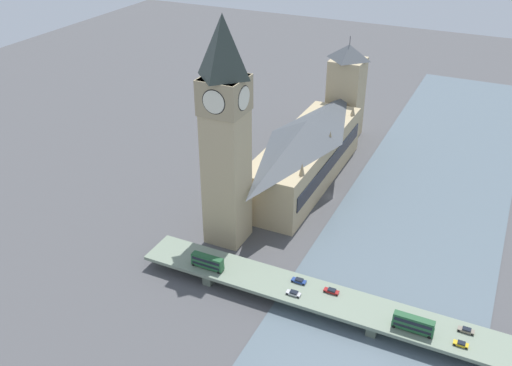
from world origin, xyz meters
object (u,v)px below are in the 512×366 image
(road_bridge, at_px, (377,315))
(double_decker_bus_lead, at_px, (207,261))
(car_northbound_lead, at_px, (461,344))
(car_southbound_mid, at_px, (466,330))
(victoria_tower, at_px, (346,92))
(parliament_hall, at_px, (306,152))
(clock_tower, at_px, (225,130))
(car_northbound_mid, at_px, (294,293))
(car_southbound_lead, at_px, (299,281))
(double_decker_bus_rear, at_px, (413,324))
(car_northbound_tail, at_px, (331,291))

(road_bridge, relative_size, double_decker_bus_lead, 14.02)
(car_northbound_lead, relative_size, car_southbound_mid, 0.89)
(victoria_tower, height_order, car_northbound_lead, victoria_tower)
(victoria_tower, bearing_deg, car_southbound_mid, 121.59)
(parliament_hall, relative_size, clock_tower, 1.01)
(car_northbound_mid, distance_m, car_southbound_lead, 6.45)
(double_decker_bus_rear, xyz_separation_m, car_southbound_mid, (-14.08, -6.17, -2.08))
(double_decker_bus_rear, distance_m, car_northbound_tail, 27.26)
(road_bridge, height_order, car_southbound_lead, car_southbound_lead)
(car_southbound_lead, height_order, car_southbound_mid, car_southbound_lead)
(car_northbound_mid, xyz_separation_m, car_northbound_tail, (-10.34, -6.09, 0.00))
(road_bridge, xyz_separation_m, car_northbound_lead, (-24.69, 3.24, 1.59))
(double_decker_bus_lead, height_order, double_decker_bus_rear, double_decker_bus_rear)
(parliament_hall, bearing_deg, victoria_tower, -89.94)
(parliament_hall, relative_size, road_bridge, 0.53)
(parliament_hall, height_order, car_northbound_mid, parliament_hall)
(car_southbound_lead, relative_size, car_southbound_mid, 1.02)
(clock_tower, xyz_separation_m, car_northbound_lead, (-87.04, 25.23, -38.45))
(car_northbound_lead, distance_m, car_northbound_tail, 40.48)
(double_decker_bus_lead, relative_size, car_southbound_mid, 2.44)
(double_decker_bus_lead, bearing_deg, car_northbound_lead, 179.89)
(parliament_hall, relative_size, car_northbound_lead, 20.33)
(car_northbound_mid, bearing_deg, double_decker_bus_rear, -179.68)
(parliament_hall, relative_size, car_northbound_tail, 17.62)
(clock_tower, height_order, car_northbound_mid, clock_tower)
(car_northbound_lead, bearing_deg, road_bridge, -7.47)
(victoria_tower, xyz_separation_m, car_southbound_lead, (-25.78, 125.98, -18.03))
(double_decker_bus_rear, distance_m, car_southbound_lead, 38.21)
(victoria_tower, bearing_deg, car_northbound_mid, 101.34)
(clock_tower, distance_m, car_northbound_lead, 98.44)
(victoria_tower, distance_m, car_northbound_mid, 136.22)
(double_decker_bus_lead, height_order, car_northbound_tail, double_decker_bus_lead)
(parliament_hall, relative_size, car_northbound_mid, 18.08)
(parliament_hall, height_order, car_southbound_mid, parliament_hall)
(clock_tower, bearing_deg, double_decker_bus_lead, 102.65)
(victoria_tower, relative_size, road_bridge, 0.32)
(car_northbound_tail, xyz_separation_m, car_southbound_mid, (-40.61, -0.28, -0.01))
(car_southbound_lead, bearing_deg, victoria_tower, -78.44)
(victoria_tower, bearing_deg, road_bridge, 112.05)
(double_decker_bus_lead, height_order, car_northbound_mid, double_decker_bus_lead)
(road_bridge, height_order, double_decker_bus_rear, double_decker_bus_rear)
(double_decker_bus_rear, bearing_deg, clock_tower, -18.92)
(victoria_tower, relative_size, car_southbound_lead, 10.80)
(double_decker_bus_lead, xyz_separation_m, car_southbound_lead, (-30.26, -6.06, -1.95))
(car_northbound_tail, bearing_deg, clock_tower, -22.34)
(victoria_tower, relative_size, car_northbound_tail, 10.78)
(car_southbound_lead, bearing_deg, clock_tower, -27.90)
(double_decker_bus_rear, bearing_deg, road_bridge, -16.03)
(car_northbound_mid, distance_m, car_northbound_tail, 12.01)
(car_northbound_lead, distance_m, car_northbound_mid, 50.39)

